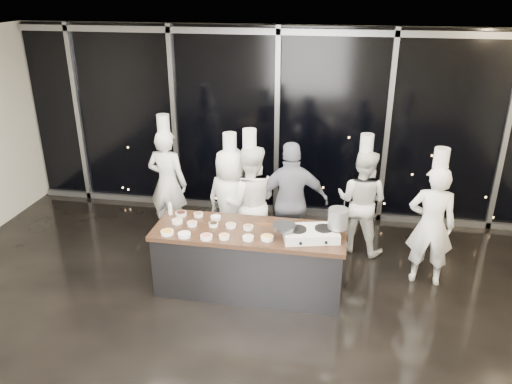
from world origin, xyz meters
TOP-DOWN VIEW (x-y plane):
  - ground at (0.00, 0.00)m, footprint 9.00×9.00m
  - room_shell at (0.18, 0.00)m, footprint 9.02×7.02m
  - window_wall at (0.00, 3.43)m, footprint 8.90×0.11m
  - demo_counter at (0.00, 0.90)m, footprint 2.46×0.86m
  - stove at (0.79, 0.81)m, footprint 0.75×0.56m
  - frying_pan at (0.46, 0.74)m, footprint 0.53×0.35m
  - stock_pot at (1.11, 0.89)m, footprint 0.30×0.30m
  - prep_bowls at (-0.51, 0.82)m, footprint 1.41×0.73m
  - squeeze_bottle at (-1.14, 1.15)m, footprint 0.06×0.06m
  - chef_far_left at (-1.57, 2.26)m, footprint 0.69×0.50m
  - chef_left at (-0.45, 1.82)m, footprint 0.94×0.76m
  - chef_center at (-0.16, 1.78)m, footprint 0.94×0.79m
  - guest at (0.44, 1.83)m, footprint 1.13×0.68m
  - chef_right at (1.44, 2.27)m, footprint 0.95×0.85m
  - chef_side at (2.33, 1.54)m, footprint 0.65×0.45m

SIDE VIEW (x-z plane):
  - ground at x=0.00m, z-range 0.00..0.00m
  - demo_counter at x=0.00m, z-range 0.00..0.90m
  - chef_right at x=1.44m, z-range -0.10..1.74m
  - chef_left at x=-0.45m, z-range -0.10..1.79m
  - chef_side at x=2.33m, z-range -0.09..1.83m
  - chef_center at x=-0.16m, z-range -0.11..1.87m
  - chef_far_left at x=-1.57m, z-range -0.10..1.90m
  - guest at x=0.44m, z-range 0.00..1.80m
  - prep_bowls at x=-0.51m, z-range 0.90..0.95m
  - stove at x=0.79m, z-range 0.89..1.03m
  - squeeze_bottle at x=-1.14m, z-range 0.89..1.10m
  - frying_pan at x=0.46m, z-range 1.04..1.09m
  - stock_pot at x=1.11m, z-range 1.04..1.29m
  - window_wall at x=0.00m, z-range 0.00..3.20m
  - room_shell at x=0.18m, z-range 0.64..3.85m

